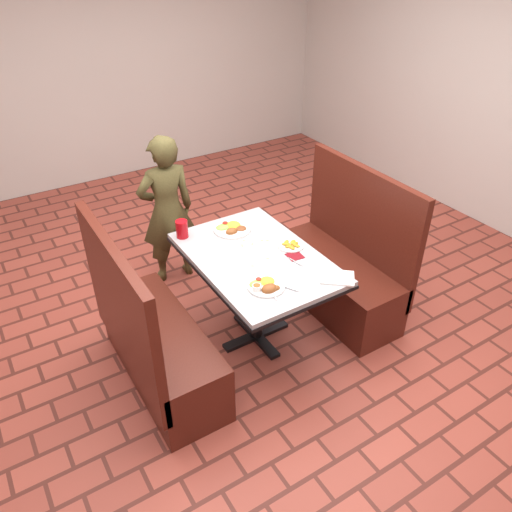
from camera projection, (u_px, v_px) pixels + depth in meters
name	position (u px, v px, depth m)	size (l,w,h in m)	color
room	(256.00, 84.00, 2.80)	(7.00, 7.04, 2.82)	#9A4032
dining_table	(256.00, 267.00, 3.50)	(0.81, 1.21, 0.75)	#A6A8AB
booth_bench_left	(155.00, 343.00, 3.32)	(0.47, 1.20, 1.17)	#4C1A11
booth_bench_right	(340.00, 271.00, 4.03)	(0.47, 1.20, 1.17)	#4C1A11
diner_person	(167.00, 211.00, 4.18)	(0.48, 0.32, 1.32)	brown
near_dinner_plate	(266.00, 284.00, 3.13)	(0.24, 0.24, 0.07)	white
far_dinner_plate	(232.00, 227.00, 3.72)	(0.27, 0.27, 0.07)	white
plantain_plate	(291.00, 245.00, 3.54)	(0.18, 0.18, 0.03)	white
maroon_napkin	(295.00, 256.00, 3.44)	(0.11, 0.11, 0.00)	maroon
spoon_utensil	(295.00, 262.00, 3.38)	(0.01, 0.14, 0.00)	silver
red_tumbler	(182.00, 229.00, 3.62)	(0.09, 0.09, 0.13)	#B50C13
paper_napkin	(337.00, 278.00, 3.22)	(0.21, 0.16, 0.01)	white
knife_utensil	(286.00, 286.00, 3.14)	(0.01, 0.17, 0.00)	#B8B9BD
fork_utensil	(273.00, 294.00, 3.08)	(0.01, 0.14, 0.00)	silver
lettuce_shreds	(256.00, 250.00, 3.50)	(0.28, 0.32, 0.00)	#97C14D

